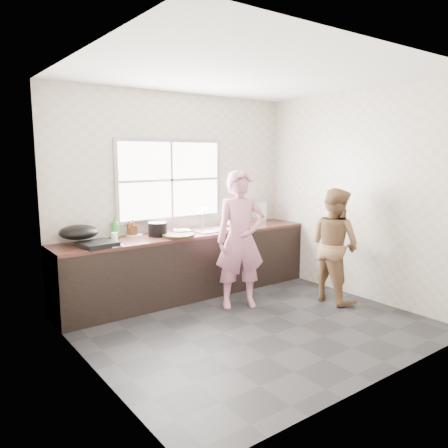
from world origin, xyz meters
TOP-DOWN VIEW (x-y plane):
  - floor at (0.00, 0.00)m, footprint 3.60×3.20m
  - ceiling at (0.00, 0.00)m, footprint 3.60×3.20m
  - wall_back at (0.00, 1.60)m, footprint 3.60×0.01m
  - wall_left at (-1.80, 0.00)m, footprint 0.01×3.20m
  - wall_right at (1.80, 0.00)m, footprint 0.01×3.20m
  - wall_front at (0.00, -1.60)m, footprint 3.60×0.01m
  - cabinet at (0.00, 1.29)m, footprint 3.60×0.62m
  - countertop at (0.00, 1.29)m, footprint 3.60×0.64m
  - sink at (0.35, 1.29)m, footprint 0.55×0.45m
  - faucet at (0.35, 1.49)m, footprint 0.02×0.02m
  - window_frame at (-0.10, 1.59)m, footprint 1.60×0.05m
  - window_glazing at (-0.10, 1.57)m, footprint 1.50×0.01m
  - woman at (0.28, 0.55)m, footprint 0.69×0.58m
  - person_side at (1.39, 0.00)m, footprint 0.58×0.73m
  - cutting_board at (-0.28, 1.10)m, footprint 0.46×0.46m
  - cleaver at (-0.33, 1.34)m, footprint 0.21×0.18m
  - bowl_mince at (-0.13, 1.27)m, footprint 0.28×0.28m
  - bowl_crabs at (0.81, 1.36)m, footprint 0.25×0.25m
  - bowl_held at (0.39, 1.12)m, footprint 0.24×0.24m
  - black_pot at (-0.45, 1.33)m, footprint 0.28×0.28m
  - plate_food at (-0.69, 1.52)m, footprint 0.21×0.21m
  - bottle_green at (-0.94, 1.52)m, footprint 0.13×0.13m
  - bottle_brown_tall at (-0.71, 1.52)m, footprint 0.09×0.10m
  - bottle_brown_short at (-0.36, 1.52)m, footprint 0.14×0.14m
  - glass_jar at (-1.03, 1.33)m, footprint 0.09×0.09m
  - burner at (-1.31, 1.15)m, footprint 0.41×0.41m
  - wok at (-1.43, 1.40)m, footprint 0.54×0.54m
  - dish_rack at (1.23, 1.52)m, footprint 0.47×0.38m
  - pot_lid_left at (-1.17, 1.09)m, footprint 0.29×0.29m
  - pot_lid_right at (-1.25, 1.46)m, footprint 0.25×0.25m

SIDE VIEW (x-z plane):
  - floor at x=0.00m, z-range -0.01..0.00m
  - cabinet at x=0.00m, z-range 0.00..0.82m
  - person_side at x=1.39m, z-range 0.00..1.47m
  - woman at x=0.28m, z-range 0.00..1.59m
  - countertop at x=0.00m, z-range 0.82..0.86m
  - sink at x=0.35m, z-range 0.85..0.88m
  - pot_lid_right at x=-1.25m, z-range 0.86..0.87m
  - pot_lid_left at x=-1.17m, z-range 0.86..0.87m
  - plate_food at x=-0.69m, z-range 0.86..0.88m
  - cutting_board at x=-0.28m, z-range 0.86..0.90m
  - burner at x=-1.31m, z-range 0.86..0.92m
  - bowl_mince at x=-0.13m, z-range 0.86..0.92m
  - bowl_held at x=0.39m, z-range 0.86..0.92m
  - bowl_crabs at x=0.81m, z-range 0.86..0.93m
  - cleaver at x=-0.33m, z-range 0.90..0.91m
  - glass_jar at x=-1.03m, z-range 0.86..0.97m
  - bottle_brown_short at x=-0.36m, z-range 0.86..1.01m
  - black_pot at x=-0.45m, z-range 0.86..1.03m
  - bottle_brown_tall at x=-0.71m, z-range 0.86..1.06m
  - bottle_green at x=-0.94m, z-range 0.86..1.13m
  - wok at x=-1.43m, z-range 0.92..1.09m
  - faucet at x=0.35m, z-range 0.86..1.16m
  - dish_rack at x=1.23m, z-range 0.86..1.18m
  - wall_back at x=0.00m, z-range 0.00..2.70m
  - wall_left at x=-1.80m, z-range 0.00..2.70m
  - wall_right at x=1.80m, z-range 0.00..2.70m
  - wall_front at x=0.00m, z-range 0.00..2.70m
  - window_glazing at x=-0.10m, z-range 1.05..2.05m
  - window_frame at x=-0.10m, z-range 1.00..2.10m
  - ceiling at x=0.00m, z-range 2.70..2.71m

